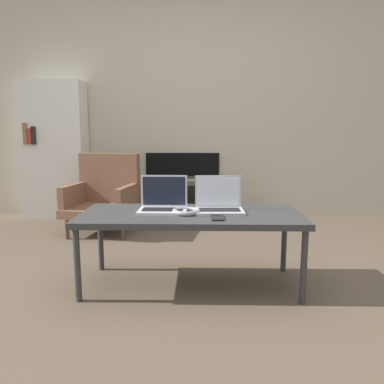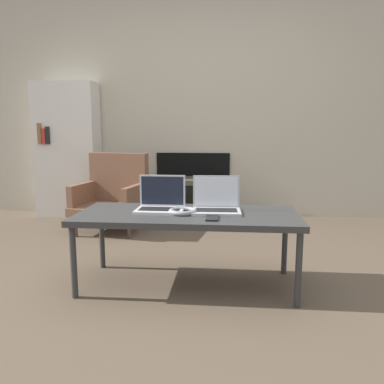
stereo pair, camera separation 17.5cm
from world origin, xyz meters
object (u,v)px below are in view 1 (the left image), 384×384
at_px(phone, 217,218).
at_px(tv, 182,199).
at_px(armchair, 105,194).
at_px(headphones, 186,211).
at_px(laptop_left, 163,203).
at_px(laptop_right, 219,203).

height_order(phone, tv, phone).
bearing_deg(armchair, phone, -44.86).
bearing_deg(headphones, armchair, 122.32).
bearing_deg(laptop_left, headphones, -27.45).
height_order(laptop_right, armchair, armchair).
relative_size(laptop_left, phone, 2.09).
height_order(laptop_left, tv, laptop_left).
relative_size(phone, tv, 0.26).
distance_m(laptop_right, headphones, 0.22).
distance_m(laptop_left, phone, 0.39).
bearing_deg(laptop_right, phone, -96.98).
bearing_deg(headphones, phone, -33.36).
xyz_separation_m(laptop_left, armchair, (-0.69, 1.25, -0.15)).
xyz_separation_m(laptop_left, tv, (0.03, 1.75, -0.29)).
xyz_separation_m(laptop_left, laptop_right, (0.35, -0.00, 0.00)).
bearing_deg(tv, laptop_left, -90.86).
bearing_deg(armchair, laptop_right, -40.30).
xyz_separation_m(headphones, tv, (-0.12, 1.82, -0.25)).
distance_m(laptop_right, phone, 0.20).
distance_m(headphones, phone, 0.22).
xyz_separation_m(tv, armchair, (-0.72, -0.50, 0.14)).
relative_size(tv, armchair, 0.74).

